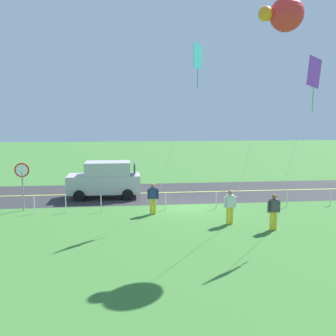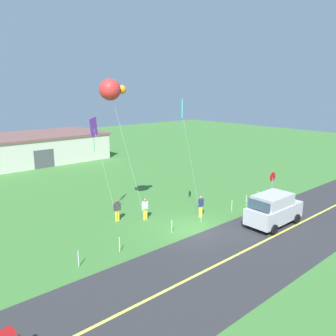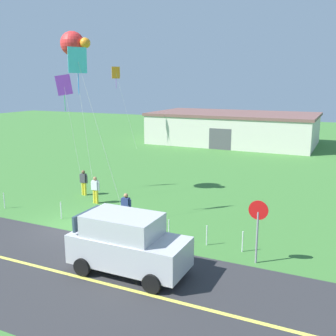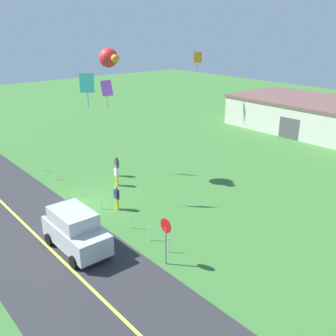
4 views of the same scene
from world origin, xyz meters
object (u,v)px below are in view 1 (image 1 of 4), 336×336
object	(u,v)px
person_child_watcher	(274,211)
kite_blue_mid	(197,59)
kite_yellow_high	(314,75)
car_suv_foreground	(105,179)
person_adult_companion	(153,198)
person_adult_near	(230,206)
stop_sign	(22,177)
kite_red_low	(285,14)

from	to	relation	value
person_child_watcher	kite_blue_mid	world-z (taller)	kite_blue_mid
kite_blue_mid	kite_yellow_high	world-z (taller)	kite_blue_mid
car_suv_foreground	person_adult_companion	world-z (taller)	car_suv_foreground
person_child_watcher	person_adult_near	bearing A→B (deg)	-90.95
stop_sign	kite_blue_mid	xyz separation A→B (m)	(-9.12, 1.24, 6.03)
person_child_watcher	kite_yellow_high	bearing A→B (deg)	110.19
kite_blue_mid	stop_sign	bearing A→B (deg)	-7.72
person_adult_companion	person_child_watcher	bearing A→B (deg)	-67.18
person_adult_companion	kite_red_low	bearing A→B (deg)	-65.48
car_suv_foreground	person_adult_companion	size ratio (longest dim) A/B	2.75
person_adult_companion	person_child_watcher	distance (m)	6.06
car_suv_foreground	person_child_watcher	size ratio (longest dim) A/B	2.75
person_adult_companion	person_child_watcher	xyz separation A→B (m)	(-5.08, 3.31, 0.00)
kite_red_low	kite_blue_mid	distance (m)	4.80
person_adult_companion	kite_yellow_high	distance (m)	9.39
kite_red_low	kite_blue_mid	xyz separation A→B (m)	(2.99, -3.53, -1.30)
car_suv_foreground	kite_yellow_high	size ratio (longest dim) A/B	0.59
person_child_watcher	kite_yellow_high	xyz separation A→B (m)	(-1.37, 0.30, 5.80)
person_adult_near	kite_red_low	bearing A→B (deg)	52.57
kite_yellow_high	person_adult_near	bearing A→B (deg)	-24.82
kite_red_low	kite_yellow_high	distance (m)	2.76
car_suv_foreground	person_child_watcher	bearing A→B (deg)	135.35
car_suv_foreground	person_child_watcher	xyz separation A→B (m)	(-7.73, 7.64, -0.29)
kite_red_low	kite_yellow_high	size ratio (longest dim) A/B	1.32
person_child_watcher	kite_red_low	world-z (taller)	kite_red_low
stop_sign	kite_blue_mid	distance (m)	11.00
stop_sign	person_adult_near	xyz separation A→B (m)	(-10.25, 3.76, -0.94)
person_adult_companion	kite_blue_mid	xyz separation A→B (m)	(-2.28, -0.31, 6.97)
kite_red_low	kite_blue_mid	bearing A→B (deg)	-49.74
person_adult_near	person_adult_companion	distance (m)	4.07
person_adult_near	person_adult_companion	size ratio (longest dim) A/B	1.00
stop_sign	kite_red_low	distance (m)	14.93
person_child_watcher	car_suv_foreground	bearing A→B (deg)	-102.09
kite_red_low	stop_sign	bearing A→B (deg)	-21.47
kite_yellow_high	person_child_watcher	bearing A→B (deg)	-12.38
person_child_watcher	kite_yellow_high	distance (m)	5.96
car_suv_foreground	person_adult_companion	xyz separation A→B (m)	(-2.65, 4.32, -0.29)
person_adult_near	kite_blue_mid	world-z (taller)	kite_blue_mid
stop_sign	car_suv_foreground	bearing A→B (deg)	-146.38
kite_red_low	kite_yellow_high	world-z (taller)	kite_red_low
person_adult_near	person_child_watcher	xyz separation A→B (m)	(-1.66, 1.10, 0.00)
person_adult_companion	kite_yellow_high	world-z (taller)	kite_yellow_high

